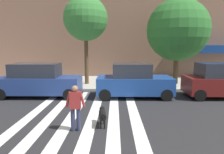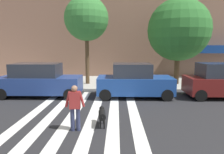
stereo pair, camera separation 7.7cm
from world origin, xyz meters
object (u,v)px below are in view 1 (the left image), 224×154
at_px(street_tree_nearest, 86,19).
at_px(street_tree_middle, 178,30).
at_px(dog_on_leash, 102,114).
at_px(parked_car_third_in_line, 134,81).
at_px(parked_car_behind_first, 39,81).
at_px(pedestrian_dog_walker, 75,105).
at_px(parked_car_fourth_in_line, 223,81).

relative_size(street_tree_nearest, street_tree_middle, 1.02).
height_order(street_tree_nearest, dog_on_leash, street_tree_nearest).
distance_m(street_tree_middle, dog_on_leash, 10.27).
xyz_separation_m(parked_car_third_in_line, street_tree_middle, (3.56, 3.67, 3.25)).
distance_m(parked_car_behind_first, street_tree_middle, 10.41).
xyz_separation_m(street_tree_nearest, dog_on_leash, (1.71, -7.93, -4.55)).
height_order(parked_car_third_in_line, dog_on_leash, parked_car_third_in_line).
xyz_separation_m(parked_car_behind_first, street_tree_middle, (9.19, 3.67, 3.23)).
bearing_deg(street_tree_nearest, pedestrian_dog_walker, -84.62).
height_order(parked_car_behind_first, street_tree_nearest, street_tree_nearest).
bearing_deg(street_tree_middle, parked_car_third_in_line, -134.16).
distance_m(parked_car_behind_first, parked_car_fourth_in_line, 10.88).
distance_m(street_tree_nearest, street_tree_middle, 6.88).
height_order(parked_car_behind_first, dog_on_leash, parked_car_behind_first).
height_order(parked_car_behind_first, parked_car_third_in_line, parked_car_third_in_line).
bearing_deg(pedestrian_dog_walker, street_tree_nearest, 95.38).
relative_size(parked_car_third_in_line, parked_car_fourth_in_line, 0.99).
bearing_deg(street_tree_nearest, parked_car_fourth_in_line, -22.49).
bearing_deg(dog_on_leash, street_tree_middle, 57.56).
distance_m(parked_car_third_in_line, pedestrian_dog_walker, 5.47).
relative_size(street_tree_nearest, dog_on_leash, 6.00).
distance_m(parked_car_behind_first, street_tree_nearest, 5.85).
xyz_separation_m(parked_car_fourth_in_line, street_tree_nearest, (-8.52, 3.53, 4.01)).
xyz_separation_m(street_tree_middle, pedestrian_dog_walker, (-6.04, -8.54, -3.27)).
height_order(street_tree_nearest, street_tree_middle, street_tree_nearest).
relative_size(parked_car_behind_first, parked_car_fourth_in_line, 1.09).
bearing_deg(parked_car_fourth_in_line, dog_on_leash, -147.15).
height_order(parked_car_behind_first, street_tree_middle, street_tree_middle).
xyz_separation_m(parked_car_fourth_in_line, dog_on_leash, (-6.81, -4.40, -0.54)).
bearing_deg(dog_on_leash, pedestrian_dog_walker, -152.89).
distance_m(parked_car_third_in_line, parked_car_fourth_in_line, 5.25).
bearing_deg(pedestrian_dog_walker, parked_car_fourth_in_line, 32.21).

